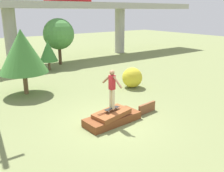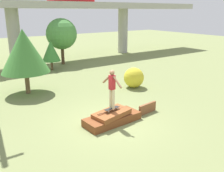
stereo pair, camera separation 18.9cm
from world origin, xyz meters
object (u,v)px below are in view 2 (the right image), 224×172
object	(u,v)px
skateboard	(112,108)
bush_yellow_flowering	(134,78)
tree_mid_back	(24,51)
tree_behind_right	(61,34)
tree_behind_left	(51,51)
skater	(112,86)

from	to	relation	value
skateboard	bush_yellow_flowering	bearing A→B (deg)	39.99
tree_mid_back	bush_yellow_flowering	xyz separation A→B (m)	(5.91, -2.74, -1.88)
tree_behind_right	skateboard	bearing A→B (deg)	-105.54
tree_behind_left	tree_mid_back	bearing A→B (deg)	-125.65
tree_behind_right	tree_behind_left	bearing A→B (deg)	-136.18
tree_behind_left	bush_yellow_flowering	xyz separation A→B (m)	(2.39, -7.65, -0.95)
tree_mid_back	tree_behind_right	bearing A→B (deg)	51.31
tree_behind_right	bush_yellow_flowering	size ratio (longest dim) A/B	3.20
skater	tree_mid_back	bearing A→B (deg)	105.35
tree_behind_right	tree_mid_back	xyz separation A→B (m)	(-5.29, -6.61, -0.21)
skater	tree_behind_left	world-z (taller)	tree_behind_left
skateboard	tree_mid_back	bearing A→B (deg)	105.35
skater	bush_yellow_flowering	size ratio (longest dim) A/B	1.32
skater	tree_behind_right	xyz separation A→B (m)	(3.58, 12.87, 1.06)
skateboard	bush_yellow_flowering	xyz separation A→B (m)	(4.19, 3.52, -0.03)
tree_behind_left	bush_yellow_flowering	bearing A→B (deg)	-72.68
bush_yellow_flowering	skater	bearing A→B (deg)	-140.01
skateboard	skater	xyz separation A→B (m)	(0.00, 0.00, 1.00)
tree_behind_right	tree_mid_back	world-z (taller)	tree_behind_right
bush_yellow_flowering	tree_mid_back	bearing A→B (deg)	155.13
skater	tree_behind_left	distance (m)	11.31
tree_behind_left	tree_behind_right	xyz separation A→B (m)	(1.77, 1.70, 1.14)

